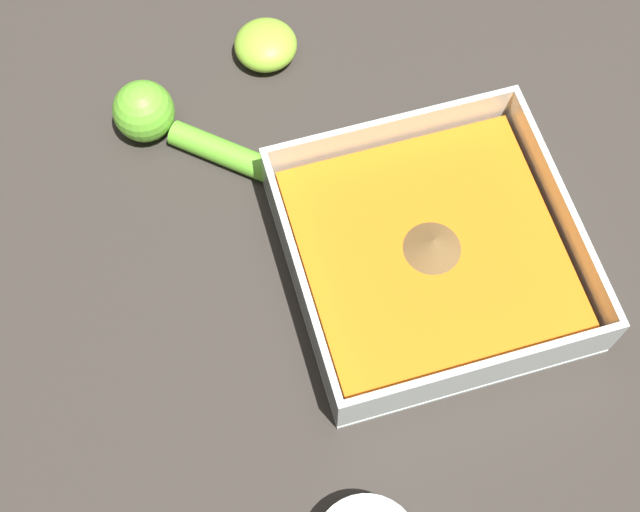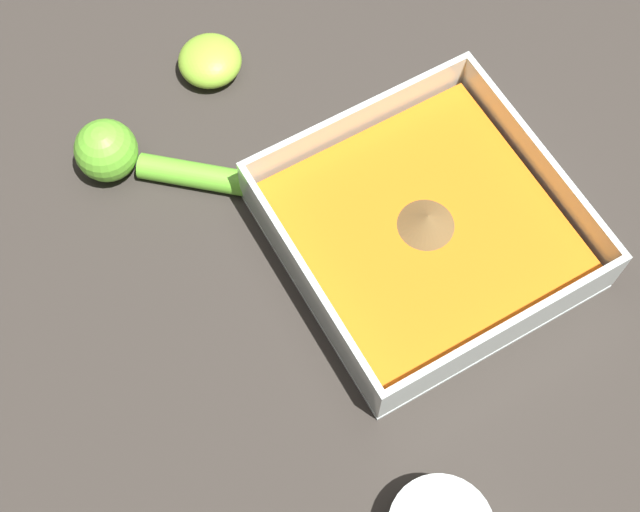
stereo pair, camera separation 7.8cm
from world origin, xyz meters
name	(u,v)px [view 2 (the right image)]	position (x,y,z in m)	size (l,w,h in m)	color
ground_plane	(376,252)	(0.00, 0.00, 0.00)	(4.00, 4.00, 0.00)	#332D28
square_dish	(424,232)	(0.01, 0.04, 0.02)	(0.25, 0.25, 0.06)	silver
lemon_squeezer	(127,156)	(-0.19, -0.16, 0.03)	(0.13, 0.14, 0.06)	#6BC633
lemon_half	(210,61)	(-0.26, -0.04, 0.02)	(0.06, 0.06, 0.04)	#93CC38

